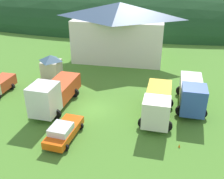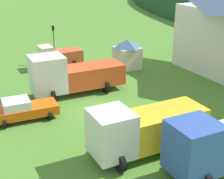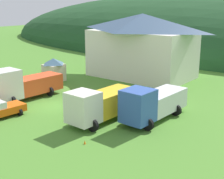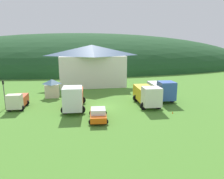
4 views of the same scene
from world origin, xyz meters
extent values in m
plane|color=#4C842D|center=(0.00, 0.00, 0.00)|extent=(200.00, 200.00, 0.00)
ellipsoid|color=#1E4723|center=(0.00, 56.97, 0.00)|extent=(142.33, 60.00, 26.26)
cube|color=white|center=(-0.11, 17.45, 3.35)|extent=(14.03, 8.80, 6.70)
pyramid|color=#3D5675|center=(-0.11, 17.45, 7.88)|extent=(15.15, 9.50, 2.35)
cube|color=beige|center=(-8.09, 7.64, 1.18)|extent=(2.35, 2.45, 2.37)
pyramid|color=#42667F|center=(-8.09, 7.64, 2.78)|extent=(2.54, 2.65, 0.83)
cube|color=#DB512D|center=(-12.44, 2.36, 1.06)|extent=(2.14, 3.40, 1.31)
cylinder|color=black|center=(-11.56, 2.82, 0.40)|extent=(0.80, 0.30, 0.80)
cylinder|color=black|center=(-13.27, 2.89, 0.40)|extent=(0.80, 0.30, 0.80)
cube|color=white|center=(-4.44, -2.50, 2.13)|extent=(2.72, 2.95, 3.17)
cube|color=black|center=(-4.45, -2.64, 2.83)|extent=(1.50, 2.32, 1.01)
cube|color=#E04C23|center=(-4.19, 1.62, 1.46)|extent=(2.88, 5.61, 1.82)
cylinder|color=black|center=(-3.32, -2.57, 0.55)|extent=(1.10, 0.30, 1.10)
cylinder|color=black|center=(-5.56, -2.43, 0.55)|extent=(1.10, 0.30, 1.10)
cylinder|color=black|center=(-3.02, 2.37, 0.55)|extent=(1.10, 0.30, 1.10)
cylinder|color=black|center=(-5.27, 2.51, 0.55)|extent=(1.10, 0.30, 1.10)
cube|color=silver|center=(6.78, -2.47, 1.91)|extent=(2.61, 2.43, 2.72)
cube|color=black|center=(6.77, -2.59, 2.51)|extent=(1.42, 1.92, 0.87)
cube|color=gold|center=(6.91, 1.28, 1.57)|extent=(2.71, 5.25, 2.04)
cylinder|color=black|center=(7.89, -2.51, 0.55)|extent=(1.10, 0.30, 1.10)
cylinder|color=black|center=(5.66, -2.43, 0.55)|extent=(1.10, 0.30, 1.10)
cylinder|color=black|center=(8.05, 2.02, 0.55)|extent=(1.10, 0.30, 1.10)
cylinder|color=black|center=(5.83, 2.10, 0.55)|extent=(1.10, 0.30, 1.10)
cube|color=#3356AD|center=(10.39, 0.58, 1.99)|extent=(2.54, 2.65, 2.88)
cube|color=black|center=(10.38, 0.45, 2.63)|extent=(1.39, 2.09, 0.92)
cube|color=silver|center=(10.55, 4.59, 1.49)|extent=(2.65, 5.56, 1.87)
cylinder|color=black|center=(11.46, 0.54, 0.55)|extent=(1.10, 0.30, 1.10)
cylinder|color=black|center=(9.32, 0.62, 0.55)|extent=(1.10, 0.30, 1.10)
cylinder|color=black|center=(11.65, 5.37, 0.55)|extent=(1.10, 0.30, 1.10)
cylinder|color=black|center=(9.51, 5.45, 0.55)|extent=(1.10, 0.30, 1.10)
cube|color=#EE590F|center=(-1.31, -5.44, 0.69)|extent=(2.36, 5.01, 0.70)
cube|color=silver|center=(-1.37, -6.02, 1.35)|extent=(1.94, 2.10, 0.62)
cylinder|color=black|center=(-0.63, -7.16, 0.34)|extent=(0.68, 0.24, 0.68)
cylinder|color=black|center=(-2.30, -7.01, 0.34)|extent=(0.68, 0.24, 0.68)
cylinder|color=black|center=(-0.33, -3.87, 0.34)|extent=(0.68, 0.24, 0.68)
cylinder|color=black|center=(-2.00, -3.72, 0.34)|extent=(0.68, 0.24, 0.68)
cone|color=orange|center=(9.03, -4.78, 0.00)|extent=(0.36, 0.36, 0.64)
camera|label=1|loc=(6.67, -23.42, 14.57)|focal=40.96mm
camera|label=2|loc=(21.95, -10.80, 11.58)|focal=54.23mm
camera|label=3|loc=(24.73, -21.53, 10.73)|focal=51.38mm
camera|label=4|loc=(-4.03, -31.10, 9.55)|focal=34.51mm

